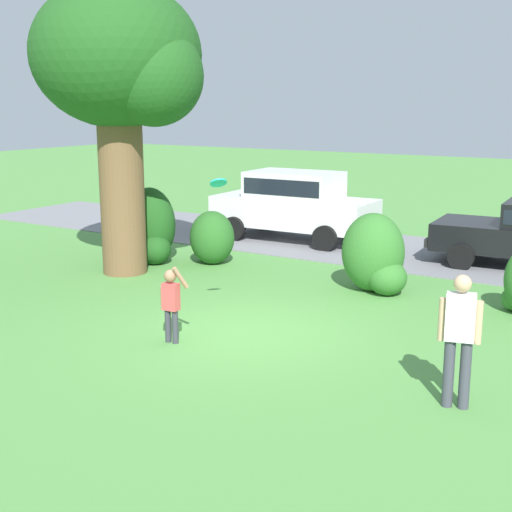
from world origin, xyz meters
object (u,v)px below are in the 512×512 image
(frisbee, at_px, (218,183))
(oak_tree_large, at_px, (124,69))
(parked_suv, at_px, (294,202))
(child_thrower, at_px, (171,300))
(adult_onlooker, at_px, (459,334))

(frisbee, bearing_deg, oak_tree_large, 150.02)
(oak_tree_large, height_order, parked_suv, oak_tree_large)
(child_thrower, bearing_deg, frisbee, 69.79)
(parked_suv, bearing_deg, frisbee, -69.76)
(parked_suv, distance_m, frisbee, 8.29)
(frisbee, distance_m, adult_onlooker, 4.63)
(frisbee, relative_size, adult_onlooker, 0.18)
(child_thrower, xyz_separation_m, frisbee, (0.33, 0.89, 1.81))
(oak_tree_large, xyz_separation_m, adult_onlooker, (8.42, -3.28, -3.51))
(oak_tree_large, relative_size, frisbee, 20.82)
(child_thrower, bearing_deg, adult_onlooker, -0.08)
(parked_suv, height_order, adult_onlooker, parked_suv)
(child_thrower, bearing_deg, parked_suv, 106.29)
(child_thrower, height_order, adult_onlooker, adult_onlooker)
(oak_tree_large, bearing_deg, adult_onlooker, -21.31)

